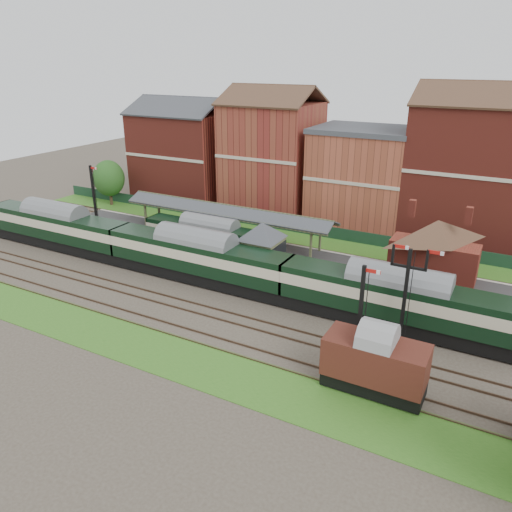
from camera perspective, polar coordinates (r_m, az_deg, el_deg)
The scene contains 17 objects.
ground at distance 46.05m, azimuth 2.09°, elevation -4.95°, with size 160.00×160.00×0.00m, color #473D33.
grass_back at distance 59.63m, azimuth 8.97°, elevation 1.26°, with size 90.00×4.50×0.06m, color #2D6619.
grass_front at distance 37.11m, azimuth -6.39°, elevation -12.26°, with size 90.00×5.00×0.06m, color #2D6619.
fence at distance 61.17m, azimuth 9.65°, elevation 2.47°, with size 90.00×0.12×1.50m, color #193823.
platform at distance 55.86m, azimuth 1.97°, elevation 0.60°, with size 55.00×3.40×1.00m, color #2D2D2D.
signal_box at distance 48.64m, azimuth 0.69°, elevation 0.69°, with size 5.40×5.40×6.00m.
brick_hut at distance 46.55m, azimuth 9.44°, elevation -3.31°, with size 3.20×2.64×2.94m.
station_building at distance 49.96m, azimuth 19.74°, elevation 0.88°, with size 8.10×8.10×5.90m.
canopy at distance 57.30m, azimuth -3.37°, elevation 5.44°, with size 26.00×3.89×4.08m.
semaphore_bracket at distance 38.48m, azimuth 16.76°, elevation -3.92°, with size 3.60×0.25×8.18m.
semaphore_platform_end at distance 67.83m, azimuth -18.05°, elevation 6.63°, with size 1.23×0.25×8.00m.
semaphore_siding at distance 35.15m, azimuth 11.84°, elevation -6.85°, with size 1.23×0.25×8.00m.
town_backdrop at distance 65.99m, azimuth 11.90°, elevation 9.38°, with size 69.00×10.00×16.00m.
dmu_train at distance 48.97m, azimuth -6.80°, elevation -0.04°, with size 58.42×3.07×4.49m.
platform_railcar at distance 55.59m, azimuth -5.30°, elevation 2.24°, with size 15.97×2.52×3.68m.
goods_van_a at distance 34.07m, azimuth 13.45°, elevation -11.72°, with size 6.59×2.86×4.00m.
tree_back at distance 77.30m, azimuth -16.47°, elevation 8.52°, with size 4.59×4.59×6.71m.
Camera 1 is at (18.07, -36.90, 20.79)m, focal length 35.00 mm.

